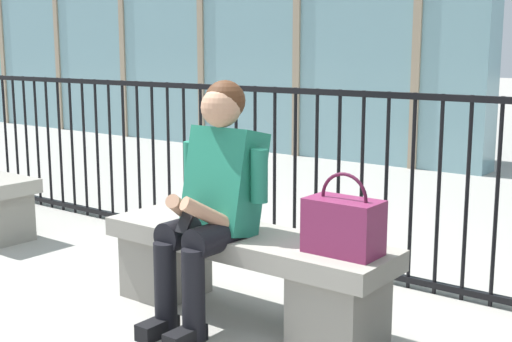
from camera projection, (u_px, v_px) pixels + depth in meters
The scene contains 5 objects.
ground_plane at pixel (244, 317), 3.55m from camera, with size 60.00×60.00×0.00m, color #9E9B93.
stone_bench at pixel (244, 266), 3.50m from camera, with size 1.60×0.44×0.45m.
seated_person_with_phone at pixel (213, 195), 3.39m from camera, with size 0.52×0.66×1.21m.
handbag_on_bench at pixel (343, 225), 3.09m from camera, with size 0.34×0.19×0.37m.
plaza_railing at pixel (338, 181), 4.17m from camera, with size 8.63×0.04×1.12m.
Camera 1 is at (2.09, -2.63, 1.37)m, focal length 48.28 mm.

